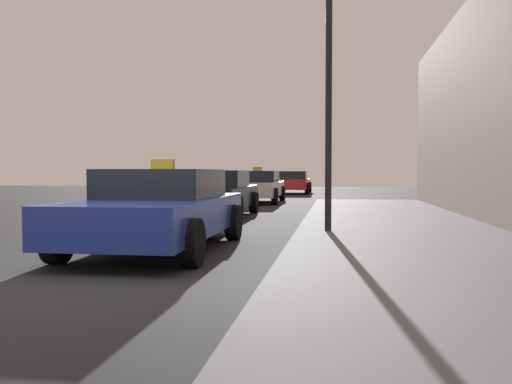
{
  "coord_description": "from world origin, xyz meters",
  "views": [
    {
      "loc": [
        2.72,
        -5.86,
        1.23
      ],
      "look_at": [
        1.75,
        0.81,
        0.98
      ],
      "focal_mm": 38.46,
      "sensor_mm": 36.0,
      "label": 1
    }
  ],
  "objects_px": {
    "car_black": "(215,193)",
    "car_white": "(257,186)",
    "street_lamp": "(329,53)",
    "car_red": "(293,182)",
    "car_blue": "(160,209)"
  },
  "relations": [
    {
      "from": "car_blue",
      "to": "car_red",
      "type": "distance_m",
      "value": 22.9
    },
    {
      "from": "car_blue",
      "to": "car_white",
      "type": "bearing_deg",
      "value": -88.36
    },
    {
      "from": "car_blue",
      "to": "car_red",
      "type": "xyz_separation_m",
      "value": [
        0.33,
        22.9,
        -0.0
      ]
    },
    {
      "from": "car_blue",
      "to": "car_black",
      "type": "relative_size",
      "value": 1.05
    },
    {
      "from": "car_white",
      "to": "car_red",
      "type": "distance_m",
      "value": 9.43
    },
    {
      "from": "street_lamp",
      "to": "car_blue",
      "type": "relative_size",
      "value": 1.06
    },
    {
      "from": "car_blue",
      "to": "car_white",
      "type": "distance_m",
      "value": 13.5
    },
    {
      "from": "car_black",
      "to": "car_white",
      "type": "distance_m",
      "value": 7.04
    },
    {
      "from": "street_lamp",
      "to": "car_blue",
      "type": "bearing_deg",
      "value": -145.59
    },
    {
      "from": "street_lamp",
      "to": "car_white",
      "type": "distance_m",
      "value": 12.39
    },
    {
      "from": "street_lamp",
      "to": "car_black",
      "type": "height_order",
      "value": "street_lamp"
    },
    {
      "from": "street_lamp",
      "to": "car_red",
      "type": "height_order",
      "value": "street_lamp"
    },
    {
      "from": "car_red",
      "to": "car_black",
      "type": "bearing_deg",
      "value": 86.94
    },
    {
      "from": "car_white",
      "to": "car_red",
      "type": "height_order",
      "value": "car_white"
    },
    {
      "from": "street_lamp",
      "to": "car_white",
      "type": "height_order",
      "value": "street_lamp"
    }
  ]
}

